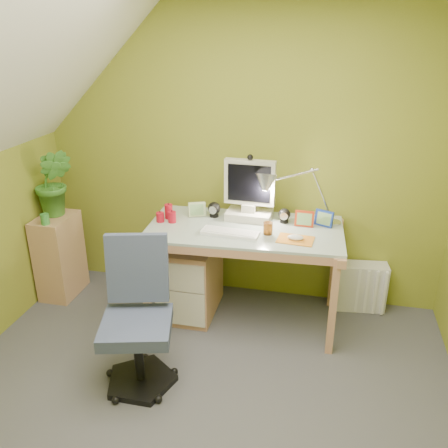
% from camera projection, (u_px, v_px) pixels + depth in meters
% --- Properties ---
extents(floor, '(3.20, 3.20, 0.01)m').
position_uv_depth(floor, '(186.00, 427.00, 2.72)').
color(floor, '#48484D').
rests_on(floor, ground).
extents(wall_back, '(3.20, 0.01, 2.40)m').
position_uv_depth(wall_back, '(241.00, 154.00, 3.69)').
color(wall_back, olive).
rests_on(wall_back, floor).
extents(desk, '(1.45, 0.78, 0.76)m').
position_uv_depth(desk, '(244.00, 273.00, 3.61)').
color(desk, tan).
rests_on(desk, floor).
extents(monitor, '(0.39, 0.24, 0.53)m').
position_uv_depth(monitor, '(250.00, 186.00, 3.52)').
color(monitor, beige).
rests_on(monitor, desk).
extents(speaker_left, '(0.12, 0.12, 0.12)m').
position_uv_depth(speaker_left, '(214.00, 209.00, 3.64)').
color(speaker_left, black).
rests_on(speaker_left, desk).
extents(speaker_right, '(0.10, 0.10, 0.11)m').
position_uv_depth(speaker_right, '(284.00, 216.00, 3.53)').
color(speaker_right, black).
rests_on(speaker_right, desk).
extents(keyboard, '(0.42, 0.17, 0.02)m').
position_uv_depth(keyboard, '(230.00, 233.00, 3.35)').
color(keyboard, white).
rests_on(keyboard, desk).
extents(mousepad, '(0.26, 0.20, 0.01)m').
position_uv_depth(mousepad, '(295.00, 240.00, 3.26)').
color(mousepad, orange).
rests_on(mousepad, desk).
extents(mouse, '(0.12, 0.09, 0.04)m').
position_uv_depth(mouse, '(296.00, 238.00, 3.25)').
color(mouse, silver).
rests_on(mouse, mousepad).
extents(amber_tumbler, '(0.07, 0.07, 0.09)m').
position_uv_depth(amber_tumbler, '(268.00, 228.00, 3.34)').
color(amber_tumbler, '#985216').
rests_on(amber_tumbler, desk).
extents(candle_cluster, '(0.16, 0.14, 0.11)m').
position_uv_depth(candle_cluster, '(167.00, 213.00, 3.57)').
color(candle_cluster, '#B00F21').
rests_on(candle_cluster, desk).
extents(photo_frame_red, '(0.14, 0.02, 0.12)m').
position_uv_depth(photo_frame_red, '(304.00, 219.00, 3.46)').
color(photo_frame_red, '#AF2E12').
rests_on(photo_frame_red, desk).
extents(photo_frame_blue, '(0.13, 0.07, 0.12)m').
position_uv_depth(photo_frame_blue, '(324.00, 218.00, 3.47)').
color(photo_frame_blue, navy).
rests_on(photo_frame_blue, desk).
extents(photo_frame_green, '(0.13, 0.07, 0.11)m').
position_uv_depth(photo_frame_green, '(197.00, 209.00, 3.65)').
color(photo_frame_green, '#A9BE82').
rests_on(photo_frame_green, desk).
extents(desk_lamp, '(0.64, 0.38, 0.64)m').
position_uv_depth(desk_lamp, '(311.00, 183.00, 3.41)').
color(desk_lamp, silver).
rests_on(desk_lamp, desk).
extents(side_ledge, '(0.26, 0.40, 0.70)m').
position_uv_depth(side_ledge, '(60.00, 256.00, 3.95)').
color(side_ledge, tan).
rests_on(side_ledge, floor).
extents(potted_plant, '(0.35, 0.31, 0.55)m').
position_uv_depth(potted_plant, '(54.00, 183.00, 3.75)').
color(potted_plant, '#3D7E2A').
rests_on(potted_plant, side_ledge).
extents(green_cup, '(0.08, 0.08, 0.08)m').
position_uv_depth(green_cup, '(45.00, 219.00, 3.66)').
color(green_cup, '#3A8D3A').
rests_on(green_cup, side_ledge).
extents(task_chair, '(0.58, 0.58, 0.87)m').
position_uv_depth(task_chair, '(136.00, 326.00, 2.88)').
color(task_chair, '#39435F').
rests_on(task_chair, floor).
extents(radiator, '(0.41, 0.20, 0.39)m').
position_uv_depth(radiator, '(360.00, 286.00, 3.79)').
color(radiator, silver).
rests_on(radiator, floor).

